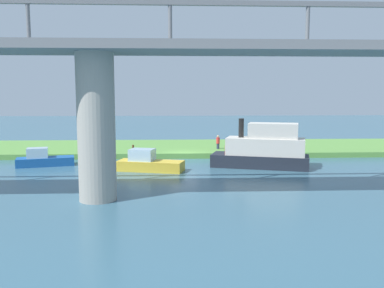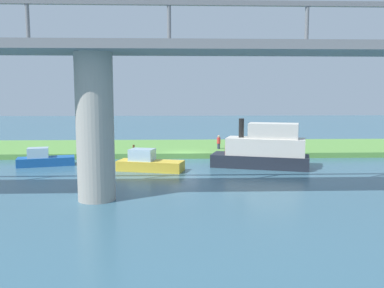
{
  "view_description": "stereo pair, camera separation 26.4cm",
  "coord_description": "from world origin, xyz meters",
  "px_view_note": "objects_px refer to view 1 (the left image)",
  "views": [
    {
      "loc": [
        1.04,
        37.94,
        5.97
      ],
      "look_at": [
        -0.5,
        5.0,
        2.0
      ],
      "focal_mm": 38.31,
      "sensor_mm": 36.0,
      "label": 1
    },
    {
      "loc": [
        0.78,
        37.95,
        5.97
      ],
      "look_at": [
        -0.5,
        5.0,
        2.0
      ],
      "focal_mm": 38.31,
      "sensor_mm": 36.0,
      "label": 2
    }
  ],
  "objects_px": {
    "mooring_post": "(133,149)",
    "riverboat_paddlewheel": "(263,149)",
    "skiff_small": "(149,163)",
    "person_on_bank": "(218,142)",
    "houseboat_blue": "(44,159)",
    "bridge_pylon": "(96,128)"
  },
  "relations": [
    {
      "from": "mooring_post",
      "to": "riverboat_paddlewheel",
      "type": "xyz_separation_m",
      "value": [
        -11.27,
        5.91,
        0.64
      ]
    },
    {
      "from": "riverboat_paddlewheel",
      "to": "skiff_small",
      "type": "distance_m",
      "value": 9.49
    },
    {
      "from": "skiff_small",
      "to": "riverboat_paddlewheel",
      "type": "bearing_deg",
      "value": -173.21
    },
    {
      "from": "person_on_bank",
      "to": "riverboat_paddlewheel",
      "type": "distance_m",
      "value": 8.5
    },
    {
      "from": "skiff_small",
      "to": "houseboat_blue",
      "type": "bearing_deg",
      "value": -16.59
    },
    {
      "from": "skiff_small",
      "to": "mooring_post",
      "type": "bearing_deg",
      "value": -74.99
    },
    {
      "from": "houseboat_blue",
      "to": "mooring_post",
      "type": "bearing_deg",
      "value": -148.6
    },
    {
      "from": "mooring_post",
      "to": "bridge_pylon",
      "type": "bearing_deg",
      "value": 88.36
    },
    {
      "from": "bridge_pylon",
      "to": "person_on_bank",
      "type": "xyz_separation_m",
      "value": [
        -8.85,
        -18.1,
        -2.94
      ]
    },
    {
      "from": "person_on_bank",
      "to": "skiff_small",
      "type": "relative_size",
      "value": 0.25
    },
    {
      "from": "mooring_post",
      "to": "houseboat_blue",
      "type": "relative_size",
      "value": 0.14
    },
    {
      "from": "person_on_bank",
      "to": "houseboat_blue",
      "type": "height_order",
      "value": "person_on_bank"
    },
    {
      "from": "skiff_small",
      "to": "bridge_pylon",
      "type": "bearing_deg",
      "value": 75.4
    },
    {
      "from": "mooring_post",
      "to": "houseboat_blue",
      "type": "distance_m",
      "value": 8.34
    },
    {
      "from": "bridge_pylon",
      "to": "houseboat_blue",
      "type": "distance_m",
      "value": 13.91
    },
    {
      "from": "bridge_pylon",
      "to": "mooring_post",
      "type": "distance_m",
      "value": 16.35
    },
    {
      "from": "mooring_post",
      "to": "houseboat_blue",
      "type": "xyz_separation_m",
      "value": [
        7.12,
        4.34,
        -0.3
      ]
    },
    {
      "from": "person_on_bank",
      "to": "skiff_small",
      "type": "bearing_deg",
      "value": 54.44
    },
    {
      "from": "riverboat_paddlewheel",
      "to": "houseboat_blue",
      "type": "height_order",
      "value": "riverboat_paddlewheel"
    },
    {
      "from": "bridge_pylon",
      "to": "mooring_post",
      "type": "bearing_deg",
      "value": -91.64
    },
    {
      "from": "person_on_bank",
      "to": "skiff_small",
      "type": "height_order",
      "value": "person_on_bank"
    },
    {
      "from": "houseboat_blue",
      "to": "skiff_small",
      "type": "height_order",
      "value": "skiff_small"
    }
  ]
}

